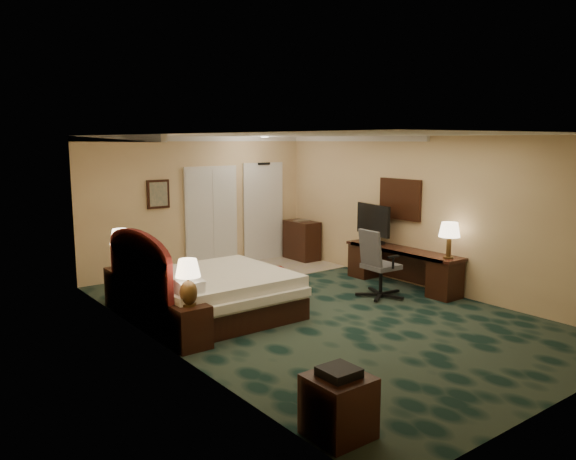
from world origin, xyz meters
TOP-DOWN VIEW (x-y plane):
  - floor at (0.00, 0.00)m, footprint 5.00×7.50m
  - ceiling at (0.00, 0.00)m, footprint 5.00×7.50m
  - wall_back at (0.00, 3.75)m, footprint 5.00×0.00m
  - wall_front at (0.00, -3.75)m, footprint 5.00×0.00m
  - wall_left at (-2.50, 0.00)m, footprint 0.00×7.50m
  - wall_right at (2.50, 0.00)m, footprint 0.00×7.50m
  - crown_molding at (0.00, 0.00)m, footprint 5.00×7.50m
  - tile_patch at (0.90, 2.90)m, footprint 3.20×1.70m
  - headboard at (-2.44, 1.00)m, footprint 0.12×2.00m
  - entry_door at (1.55, 3.72)m, footprint 1.02×0.06m
  - closet_doors at (0.25, 3.71)m, footprint 1.20×0.06m
  - wall_art at (-0.90, 3.71)m, footprint 0.45×0.06m
  - wall_mirror at (2.46, 0.60)m, footprint 0.05×0.95m
  - bed at (-1.36, 0.80)m, footprint 2.09×1.94m
  - nightstand_near at (-2.26, -0.09)m, footprint 0.45×0.51m
  - nightstand_far at (-2.23, 2.09)m, footprint 0.50×0.57m
  - lamp_near at (-2.26, -0.13)m, footprint 0.32×0.32m
  - lamp_far at (-2.27, 2.11)m, footprint 0.36×0.36m
  - bed_bench at (0.08, 1.08)m, footprint 0.73×1.24m
  - side_table at (-2.21, -2.88)m, footprint 0.52×0.52m
  - desk at (2.22, 0.29)m, footprint 0.52×2.39m
  - tv at (2.21, 1.02)m, footprint 0.24×0.96m
  - desk_lamp at (2.22, -0.70)m, footprint 0.36×0.36m
  - desk_chair at (1.41, 0.04)m, footprint 0.71×0.67m
  - minibar at (2.22, 3.20)m, footprint 0.45×0.81m

SIDE VIEW (x-z plane):
  - floor at x=0.00m, z-range 0.00..0.00m
  - tile_patch at x=0.90m, z-range 0.00..0.01m
  - bed_bench at x=0.08m, z-range 0.00..0.40m
  - nightstand_near at x=-2.26m, z-range 0.00..0.56m
  - side_table at x=-2.21m, z-range 0.00..0.56m
  - nightstand_far at x=-2.23m, z-range 0.00..0.62m
  - bed at x=-1.36m, z-range 0.00..0.66m
  - desk at x=2.22m, z-range 0.00..0.69m
  - minibar at x=2.22m, z-range 0.00..0.86m
  - desk_chair at x=1.41m, z-range 0.00..1.17m
  - headboard at x=-2.44m, z-range 0.00..1.40m
  - lamp_near at x=-2.26m, z-range 0.56..1.16m
  - lamp_far at x=-2.27m, z-range 0.62..1.26m
  - desk_lamp at x=2.22m, z-range 0.69..1.30m
  - entry_door at x=1.55m, z-range -0.04..2.14m
  - closet_doors at x=0.25m, z-range 0.00..2.10m
  - tv at x=2.21m, z-range 0.69..1.43m
  - wall_back at x=0.00m, z-range 0.00..2.70m
  - wall_front at x=0.00m, z-range 0.00..2.70m
  - wall_left at x=-2.50m, z-range 0.00..2.70m
  - wall_right at x=2.50m, z-range 0.00..2.70m
  - wall_mirror at x=2.46m, z-range 1.18..1.93m
  - wall_art at x=-0.90m, z-range 1.33..1.88m
  - crown_molding at x=0.00m, z-range 2.60..2.70m
  - ceiling at x=0.00m, z-range 2.70..2.70m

